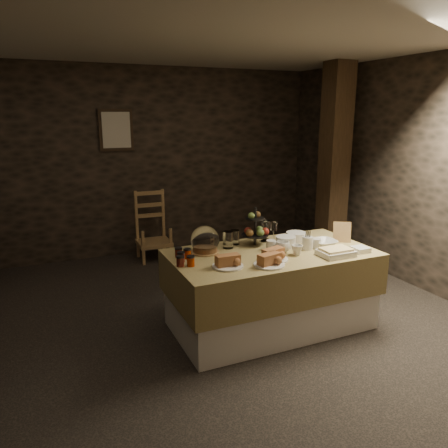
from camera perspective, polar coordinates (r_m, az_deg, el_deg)
name	(u,v)px	position (r m, az deg, el deg)	size (l,w,h in m)	color
ground_plane	(191,327)	(4.26, -4.29, -13.29)	(5.50, 5.00, 0.01)	black
room_shell	(188,162)	(3.80, -4.73, 8.08)	(5.52, 5.02, 2.60)	black
buffet_table	(271,284)	(4.13, 6.14, -7.78)	(1.86, 0.99, 0.74)	silver
chair	(152,229)	(6.10, -9.35, -0.65)	(0.45, 0.43, 0.73)	olive
timber_column	(334,166)	(5.93, 14.16, 7.38)	(0.30, 0.30, 2.60)	black
framed_picture	(116,130)	(6.14, -13.91, 11.83)	(0.45, 0.04, 0.55)	#312316
plate_stack_a	(286,242)	(4.18, 8.08, -2.28)	(0.19, 0.19, 0.10)	silver
plate_stack_b	(296,236)	(4.39, 9.39, -1.62)	(0.20, 0.20, 0.09)	silver
cutlery_holder	(308,243)	(4.13, 10.86, -2.46)	(0.10, 0.10, 0.12)	silver
cup_a	(283,247)	(4.00, 7.67, -2.99)	(0.13, 0.13, 0.10)	silver
cup_b	(297,250)	(3.95, 9.51, -3.37)	(0.10, 0.10, 0.09)	silver
mug_c	(271,245)	(4.05, 6.16, -2.79)	(0.09, 0.09, 0.10)	silver
mug_d	(317,243)	(4.19, 11.99, -2.47)	(0.08, 0.08, 0.09)	silver
bowl	(324,243)	(4.28, 12.89, -2.42)	(0.24, 0.24, 0.06)	silver
cake_dome	(205,241)	(3.95, -2.51, -2.30)	(0.26, 0.26, 0.26)	olive
fruit_stand	(256,231)	(4.18, 4.20, -0.85)	(0.26, 0.26, 0.37)	black
bread_platter_left	(228,262)	(3.60, 0.49, -5.03)	(0.26, 0.26, 0.11)	silver
bread_platter_center	(269,261)	(3.65, 5.92, -4.85)	(0.26, 0.26, 0.11)	silver
bread_platter_right	(273,256)	(3.79, 6.43, -4.13)	(0.26, 0.26, 0.11)	silver
jam_jars	(184,258)	(3.74, -5.30, -4.40)	(0.18, 0.32, 0.07)	maroon
tart_dish	(336,252)	(4.01, 14.40, -3.58)	(0.30, 0.22, 0.07)	silver
square_dish	(360,249)	(4.18, 17.37, -3.18)	(0.14, 0.14, 0.04)	silver
menu_frame	(342,233)	(4.44, 15.16, -1.14)	(0.17, 0.02, 0.22)	olive
storage_jar_a	(228,240)	(4.09, 0.54, -2.07)	(0.10, 0.10, 0.16)	white
storage_jar_b	(235,237)	(4.21, 1.42, -1.73)	(0.09, 0.09, 0.14)	white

